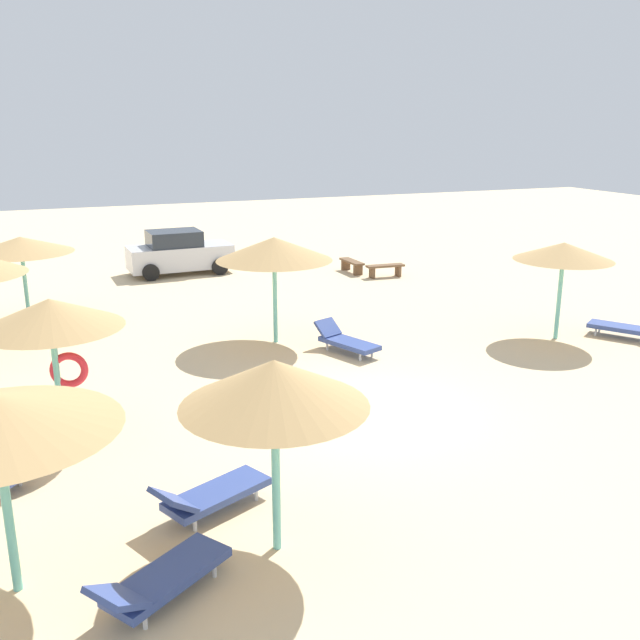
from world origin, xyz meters
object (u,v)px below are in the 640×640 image
at_px(parasol_2, 51,315).
at_px(bench_1, 385,268).
at_px(parasol_0, 274,384).
at_px(lounger_0, 210,495).
at_px(parasol_6, 21,245).
at_px(parasol_5, 564,252).
at_px(parasol_3, 274,249).
at_px(bench_0, 352,264).
at_px(parked_car, 179,253).
at_px(lounger_5, 626,327).
at_px(lounger_4, 160,579).
at_px(lounger_3, 345,341).

height_order(parasol_2, bench_1, parasol_2).
bearing_deg(parasol_0, lounger_0, 117.88).
height_order(parasol_2, parasol_6, parasol_2).
xyz_separation_m(parasol_5, bench_1, (-0.76, 8.90, -2.10)).
xyz_separation_m(parasol_3, bench_0, (5.74, 7.57, -2.23)).
bearing_deg(parked_car, lounger_5, -53.49).
bearing_deg(lounger_0, lounger_5, 19.53).
height_order(parasol_3, lounger_5, parasol_3).
height_order(lounger_4, bench_1, lounger_4).
height_order(lounger_3, parked_car, parked_car).
xyz_separation_m(parasol_2, parasol_5, (13.02, 1.58, 0.01)).
xyz_separation_m(parasol_5, bench_0, (-1.61, 10.18, -2.10)).
bearing_deg(lounger_4, parked_car, 78.30).
bearing_deg(lounger_5, parasol_5, 158.44).
distance_m(parasol_2, lounger_4, 5.94).
xyz_separation_m(lounger_5, parked_car, (-9.85, 13.30, 0.51)).
bearing_deg(bench_0, lounger_3, -115.46).
xyz_separation_m(parasol_0, lounger_3, (4.44, 7.60, -2.16)).
distance_m(parasol_3, parasol_6, 7.89).
bearing_deg(parasol_5, parasol_6, 151.49).
bearing_deg(parasol_6, lounger_5, -27.73).
xyz_separation_m(lounger_5, bench_1, (-2.58, 9.61, 0.03)).
bearing_deg(parasol_6, lounger_4, -84.03).
bearing_deg(lounger_0, parasol_3, 64.89).
bearing_deg(bench_1, lounger_3, -123.50).
bearing_deg(lounger_0, parasol_6, 101.47).
relative_size(parasol_6, lounger_5, 1.55).
bearing_deg(parasol_5, lounger_5, -21.56).
bearing_deg(parked_car, lounger_0, -99.56).
bearing_deg(parasol_6, parasol_3, -37.36).
bearing_deg(lounger_0, bench_0, 58.59).
relative_size(parasol_6, parked_car, 0.74).
bearing_deg(parasol_0, lounger_3, 59.68).
bearing_deg(parasol_6, parasol_2, -86.24).
height_order(parasol_0, parasol_2, parasol_0).
xyz_separation_m(parasol_3, parked_car, (-0.69, 9.97, -1.76)).
bearing_deg(parasol_2, parasol_0, -61.86).
xyz_separation_m(lounger_3, lounger_4, (-6.16, -8.13, -0.01)).
height_order(parasol_5, bench_1, parasol_5).
distance_m(parasol_0, lounger_4, 2.82).
distance_m(parasol_6, lounger_0, 13.08).
distance_m(parasol_2, bench_0, 16.52).
height_order(parasol_0, bench_0, parasol_0).
bearing_deg(parasol_3, parasol_5, -19.56).
xyz_separation_m(parasol_6, lounger_4, (1.51, -14.45, -2.02)).
distance_m(lounger_3, bench_0, 10.08).
relative_size(parasol_5, lounger_4, 1.38).
distance_m(parasol_5, parked_car, 15.02).
xyz_separation_m(parasol_5, lounger_0, (-11.04, -5.28, -2.13)).
distance_m(parasol_5, bench_0, 10.52).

